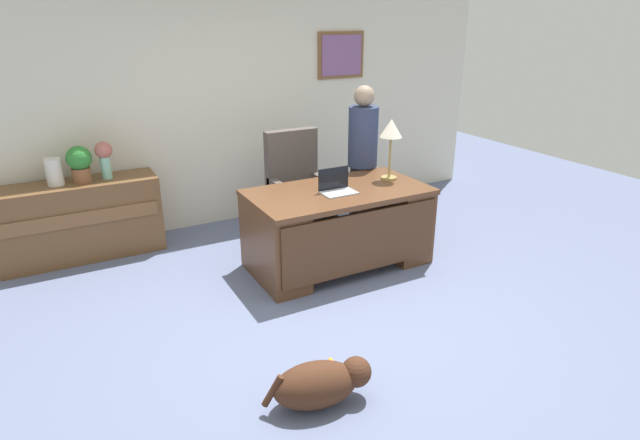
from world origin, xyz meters
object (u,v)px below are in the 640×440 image
(laptop, at_px, (336,186))
(desk_lamp, at_px, (391,132))
(armchair, at_px, (298,192))
(potted_plant, at_px, (79,162))
(dog_lying, at_px, (321,383))
(dog_toy_bone, at_px, (332,365))
(vase_empty, at_px, (54,172))
(vase_with_flowers, at_px, (104,156))
(credenza, at_px, (81,220))
(desk, at_px, (339,226))
(person_standing, at_px, (362,160))

(laptop, xyz_separation_m, desk_lamp, (0.68, 0.11, 0.43))
(laptop, bearing_deg, armchair, 87.61)
(armchair, bearing_deg, potted_plant, 165.25)
(dog_lying, relative_size, dog_toy_bone, 4.14)
(armchair, bearing_deg, vase_empty, 166.69)
(vase_with_flowers, bearing_deg, laptop, -38.58)
(dog_lying, bearing_deg, credenza, 109.12)
(desk, bearing_deg, vase_with_flowers, 142.69)
(credenza, bearing_deg, desk_lamp, -25.46)
(credenza, bearing_deg, vase_with_flowers, 0.25)
(dog_lying, xyz_separation_m, potted_plant, (-1.00, 3.13, 0.84))
(desk, xyz_separation_m, laptop, (-0.05, -0.02, 0.42))
(credenza, xyz_separation_m, desk_lamp, (2.84, -1.35, 0.87))
(credenza, bearing_deg, vase_empty, 179.50)
(credenza, distance_m, vase_empty, 0.55)
(armchair, height_order, vase_with_flowers, armchair)
(desk, bearing_deg, vase_empty, 148.62)
(desk, relative_size, desk_lamp, 2.82)
(vase_with_flowers, bearing_deg, dog_toy_bone, -70.51)
(potted_plant, bearing_deg, dog_lying, -72.21)
(desk_lamp, relative_size, vase_empty, 2.34)
(laptop, bearing_deg, dog_lying, -122.72)
(dog_lying, xyz_separation_m, desk_lamp, (1.75, 1.78, 1.11))
(person_standing, bearing_deg, credenza, 163.79)
(dog_toy_bone, bearing_deg, desk, 58.05)
(dog_lying, relative_size, vase_empty, 2.75)
(person_standing, bearing_deg, dog_lying, -127.49)
(desk_lamp, xyz_separation_m, vase_with_flowers, (-2.52, 1.35, -0.24))
(desk_lamp, bearing_deg, dog_lying, -134.56)
(vase_with_flowers, bearing_deg, desk, -37.31)
(vase_with_flowers, height_order, vase_empty, vase_with_flowers)
(armchair, height_order, desk_lamp, desk_lamp)
(desk_lamp, bearing_deg, armchair, 129.01)
(desk, bearing_deg, credenza, 146.87)
(person_standing, bearing_deg, laptop, -137.53)
(person_standing, distance_m, vase_with_flowers, 2.67)
(armchair, distance_m, person_standing, 0.79)
(armchair, xyz_separation_m, vase_empty, (-2.35, 0.56, 0.41))
(vase_with_flowers, bearing_deg, desk_lamp, -28.20)
(credenza, height_order, vase_with_flowers, vase_with_flowers)
(armchair, height_order, vase_empty, armchair)
(credenza, xyz_separation_m, potted_plant, (0.08, 0.00, 0.59))
(armchair, relative_size, dog_toy_bone, 6.81)
(dog_toy_bone, bearing_deg, dog_lying, -131.20)
(desk, distance_m, person_standing, 0.99)
(vase_with_flowers, bearing_deg, armchair, -16.50)
(dog_lying, bearing_deg, desk, 56.39)
(potted_plant, bearing_deg, desk, -34.14)
(laptop, distance_m, dog_toy_bone, 1.81)
(desk, bearing_deg, laptop, -155.18)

